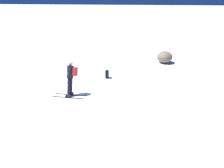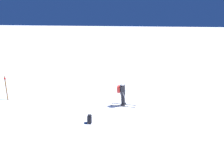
# 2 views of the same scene
# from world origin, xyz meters

# --- Properties ---
(ground_plane) EXTENTS (300.00, 300.00, 0.00)m
(ground_plane) POSITION_xyz_m (0.00, 0.00, 0.00)
(ground_plane) COLOR white
(skier) EXTENTS (1.29, 1.75, 1.85)m
(skier) POSITION_xyz_m (0.67, 0.03, 1.02)
(skier) COLOR black
(skier) RESTS_ON ground
(spare_backpack) EXTENTS (0.34, 0.27, 0.50)m
(spare_backpack) POSITION_xyz_m (-2.16, 1.33, 0.24)
(spare_backpack) COLOR black
(spare_backpack) RESTS_ON ground
(exposed_boulder_0) EXTENTS (1.38, 1.17, 0.90)m
(exposed_boulder_0) POSITION_xyz_m (-6.50, 5.04, 0.45)
(exposed_boulder_0) COLOR #7A664C
(exposed_boulder_0) RESTS_ON ground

